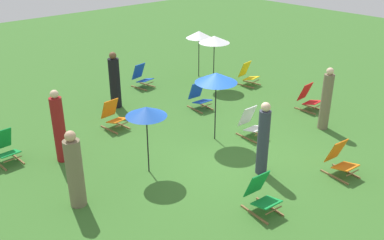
% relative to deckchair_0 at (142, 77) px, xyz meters
% --- Properties ---
extents(ground_plane, '(40.00, 40.00, 0.00)m').
position_rel_deckchair_0_xyz_m(ground_plane, '(-1.33, -5.37, -0.37)').
color(ground_plane, '#386B28').
extents(deckchair_0, '(0.60, 0.83, 0.83)m').
position_rel_deckchair_0_xyz_m(deckchair_0, '(0.00, 0.00, 0.00)').
color(deckchair_0, olive).
rests_on(deckchair_0, ground).
extents(deckchair_1, '(0.55, 0.80, 0.83)m').
position_rel_deckchair_0_xyz_m(deckchair_1, '(-2.60, -2.24, 0.00)').
color(deckchair_1, olive).
rests_on(deckchair_1, ground).
extents(deckchair_2, '(0.55, 0.80, 0.83)m').
position_rel_deckchair_0_xyz_m(deckchair_2, '(-0.08, -7.88, 0.00)').
color(deckchair_2, olive).
rests_on(deckchair_2, ground).
extents(deckchair_3, '(0.52, 0.79, 0.83)m').
position_rel_deckchair_0_xyz_m(deckchair_3, '(0.19, -2.81, 0.00)').
color(deckchair_3, olive).
rests_on(deckchair_3, ground).
extents(deckchair_4, '(0.50, 0.77, 0.83)m').
position_rel_deckchair_0_xyz_m(deckchair_4, '(-0.10, -5.20, 0.00)').
color(deckchair_4, olive).
rests_on(deckchair_4, ground).
extents(deckchair_5, '(0.58, 0.82, 0.83)m').
position_rel_deckchair_0_xyz_m(deckchair_5, '(2.99, -2.36, 0.00)').
color(deckchair_5, olive).
rests_on(deckchair_5, ground).
extents(deckchair_6, '(0.51, 0.78, 0.83)m').
position_rel_deckchair_0_xyz_m(deckchair_6, '(-5.60, -2.15, 0.00)').
color(deckchair_6, olive).
rests_on(deckchair_6, ground).
extents(deckchair_7, '(0.54, 0.80, 0.83)m').
position_rel_deckchair_0_xyz_m(deckchair_7, '(-2.52, -7.56, 0.00)').
color(deckchair_7, olive).
rests_on(deckchair_7, ground).
extents(deckchair_8, '(0.51, 0.78, 0.83)m').
position_rel_deckchair_0_xyz_m(deckchair_8, '(2.66, -5.16, 0.00)').
color(deckchair_8, olive).
rests_on(deckchair_8, ground).
extents(umbrella_0, '(0.96, 0.96, 1.75)m').
position_rel_deckchair_0_xyz_m(umbrella_0, '(2.29, -0.51, 1.24)').
color(umbrella_0, black).
rests_on(umbrella_0, ground).
extents(umbrella_1, '(1.10, 1.10, 1.88)m').
position_rel_deckchair_0_xyz_m(umbrella_1, '(-0.97, -4.68, 1.37)').
color(umbrella_1, black).
rests_on(umbrella_1, ground).
extents(umbrella_2, '(1.08, 1.08, 1.81)m').
position_rel_deckchair_0_xyz_m(umbrella_2, '(1.98, -1.63, 1.32)').
color(umbrella_2, black).
rests_on(umbrella_2, ground).
extents(umbrella_3, '(0.93, 0.93, 1.64)m').
position_rel_deckchair_0_xyz_m(umbrella_3, '(-3.30, -4.84, 1.16)').
color(umbrella_3, black).
rests_on(umbrella_3, ground).
extents(person_0, '(0.33, 0.33, 1.80)m').
position_rel_deckchair_0_xyz_m(person_0, '(1.81, -6.25, 0.49)').
color(person_0, '#72664C').
rests_on(person_0, ground).
extents(person_1, '(0.43, 0.43, 1.69)m').
position_rel_deckchair_0_xyz_m(person_1, '(-5.16, -4.92, 0.42)').
color(person_1, '#72664C').
rests_on(person_1, ground).
extents(person_2, '(0.38, 0.38, 1.76)m').
position_rel_deckchair_0_xyz_m(person_2, '(-1.37, -6.62, 0.48)').
color(person_2, '#333847').
rests_on(person_2, ground).
extents(person_3, '(0.30, 0.30, 1.83)m').
position_rel_deckchair_0_xyz_m(person_3, '(-4.55, -3.00, 0.50)').
color(person_3, maroon).
rests_on(person_3, ground).
extents(person_4, '(0.48, 0.48, 1.79)m').
position_rel_deckchair_0_xyz_m(person_4, '(-1.70, -0.98, 0.47)').
color(person_4, black).
rests_on(person_4, ground).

